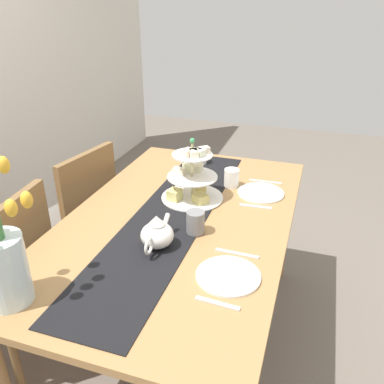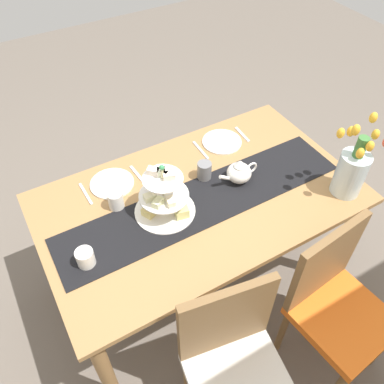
{
  "view_description": "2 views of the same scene",
  "coord_description": "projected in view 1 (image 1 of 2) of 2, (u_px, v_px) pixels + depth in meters",
  "views": [
    {
      "loc": [
        -1.45,
        -0.54,
        1.65
      ],
      "look_at": [
        0.1,
        -0.03,
        0.84
      ],
      "focal_mm": 37.56,
      "sensor_mm": 36.0,
      "label": 1
    },
    {
      "loc": [
        0.73,
        1.18,
        2.25
      ],
      "look_at": [
        0.03,
        -0.03,
        0.78
      ],
      "focal_mm": 37.34,
      "sensor_mm": 36.0,
      "label": 2
    }
  ],
  "objects": [
    {
      "name": "tulip_vase",
      "position": [
        2.0,
        262.0,
        1.24
      ],
      "size": [
        0.22,
        0.18,
        0.46
      ],
      "color": "silver",
      "rests_on": "dining_table"
    },
    {
      "name": "chair_right",
      "position": [
        77.0,
        216.0,
        2.31
      ],
      "size": [
        0.48,
        0.48,
        0.91
      ],
      "color": "brown",
      "rests_on": "ground_plane"
    },
    {
      "name": "chair_left",
      "position": [
        5.0,
        278.0,
        1.81
      ],
      "size": [
        0.46,
        0.46,
        0.91
      ],
      "color": "brown",
      "rests_on": "ground_plane"
    },
    {
      "name": "knife_right",
      "position": [
        265.0,
        182.0,
        2.12
      ],
      "size": [
        0.02,
        0.17,
        0.01
      ],
      "primitive_type": "cube",
      "rotation": [
        0.0,
        0.0,
        0.02
      ],
      "color": "silver",
      "rests_on": "dining_table"
    },
    {
      "name": "dinner_plate_right",
      "position": [
        261.0,
        193.0,
        2.0
      ],
      "size": [
        0.23,
        0.23,
        0.01
      ],
      "primitive_type": "cylinder",
      "color": "white",
      "rests_on": "dining_table"
    },
    {
      "name": "teapot",
      "position": [
        157.0,
        234.0,
        1.56
      ],
      "size": [
        0.24,
        0.13,
        0.14
      ],
      "color": "white",
      "rests_on": "table_runner"
    },
    {
      "name": "ground_plane",
      "position": [
        181.0,
        342.0,
        2.12
      ],
      "size": [
        8.0,
        8.0,
        0.0
      ],
      "primitive_type": "plane",
      "color": "#6B6056"
    },
    {
      "name": "cream_jug",
      "position": [
        200.0,
        157.0,
        2.34
      ],
      "size": [
        0.08,
        0.08,
        0.08
      ],
      "primitive_type": "cylinder",
      "color": "white",
      "rests_on": "dining_table"
    },
    {
      "name": "mug_grey",
      "position": [
        195.0,
        222.0,
        1.65
      ],
      "size": [
        0.08,
        0.08,
        0.09
      ],
      "primitive_type": "cylinder",
      "color": "slate",
      "rests_on": "table_runner"
    },
    {
      "name": "tiered_cake_stand",
      "position": [
        192.0,
        180.0,
        1.91
      ],
      "size": [
        0.3,
        0.3,
        0.3
      ],
      "color": "beige",
      "rests_on": "table_runner"
    },
    {
      "name": "dinner_plate_left",
      "position": [
        228.0,
        276.0,
        1.41
      ],
      "size": [
        0.23,
        0.23,
        0.01
      ],
      "primitive_type": "cylinder",
      "color": "white",
      "rests_on": "dining_table"
    },
    {
      "name": "knife_left",
      "position": [
        237.0,
        253.0,
        1.54
      ],
      "size": [
        0.02,
        0.17,
        0.01
      ],
      "primitive_type": "cube",
      "rotation": [
        0.0,
        0.0,
        -0.02
      ],
      "color": "silver",
      "rests_on": "dining_table"
    },
    {
      "name": "fork_left",
      "position": [
        218.0,
        303.0,
        1.29
      ],
      "size": [
        0.03,
        0.15,
        0.01
      ],
      "primitive_type": "cube",
      "rotation": [
        0.0,
        0.0,
        -0.06
      ],
      "color": "silver",
      "rests_on": "dining_table"
    },
    {
      "name": "dining_table",
      "position": [
        179.0,
        237.0,
        1.83
      ],
      "size": [
        1.62,
        0.97,
        0.76
      ],
      "color": "#A37747",
      "rests_on": "ground_plane"
    },
    {
      "name": "fork_right",
      "position": [
        256.0,
        206.0,
        1.88
      ],
      "size": [
        0.03,
        0.15,
        0.01
      ],
      "primitive_type": "cube",
      "rotation": [
        0.0,
        0.0,
        0.07
      ],
      "color": "silver",
      "rests_on": "dining_table"
    },
    {
      "name": "mug_white_text",
      "position": [
        232.0,
        178.0,
        2.06
      ],
      "size": [
        0.08,
        0.08,
        0.09
      ],
      "primitive_type": "cylinder",
      "color": "white",
      "rests_on": "dining_table"
    },
    {
      "name": "table_runner",
      "position": [
        171.0,
        216.0,
        1.79
      ],
      "size": [
        1.53,
        0.32,
        0.0
      ],
      "primitive_type": "cube",
      "color": "black",
      "rests_on": "dining_table"
    }
  ]
}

